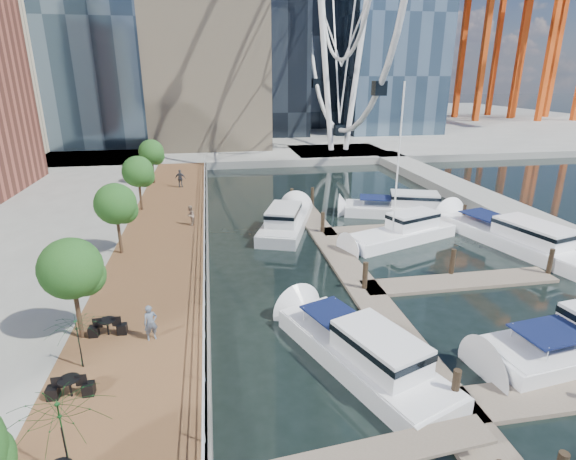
% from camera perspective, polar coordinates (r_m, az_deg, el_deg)
% --- Properties ---
extents(ground, '(520.00, 520.00, 0.00)m').
position_cam_1_polar(ground, '(19.48, 8.94, -18.90)').
color(ground, black).
rests_on(ground, ground).
extents(boardwalk, '(6.00, 60.00, 1.00)m').
position_cam_1_polar(boardwalk, '(31.76, -15.70, -2.70)').
color(boardwalk, brown).
rests_on(boardwalk, ground).
extents(seawall, '(0.25, 60.00, 1.00)m').
position_cam_1_polar(seawall, '(31.56, -10.28, -2.41)').
color(seawall, '#595954').
rests_on(seawall, ground).
extents(land_far, '(200.00, 114.00, 1.00)m').
position_cam_1_polar(land_far, '(117.10, -7.41, 13.41)').
color(land_far, gray).
rests_on(land_far, ground).
extents(breakwater, '(4.00, 60.00, 1.00)m').
position_cam_1_polar(breakwater, '(44.29, 25.60, 2.28)').
color(breakwater, gray).
rests_on(breakwater, ground).
extents(pier, '(14.00, 12.00, 1.00)m').
position_cam_1_polar(pier, '(70.13, 6.40, 9.66)').
color(pier, gray).
rests_on(pier, ground).
extents(railing, '(0.10, 60.00, 1.05)m').
position_cam_1_polar(railing, '(31.21, -10.57, -0.67)').
color(railing, white).
rests_on(railing, boardwalk).
extents(floating_docks, '(16.00, 34.00, 2.60)m').
position_cam_1_polar(floating_docks, '(30.09, 17.44, -4.13)').
color(floating_docks, '#6D6051').
rests_on(floating_docks, ground).
extents(port_cranes, '(40.00, 52.00, 38.00)m').
position_cam_1_polar(port_cranes, '(132.38, 25.42, 20.95)').
color(port_cranes, '#D84C14').
rests_on(port_cranes, ground).
extents(street_trees, '(2.60, 42.60, 4.60)m').
position_cam_1_polar(street_trees, '(30.02, -21.07, 3.10)').
color(street_trees, '#3F2B1C').
rests_on(street_trees, ground).
extents(cafe_tables, '(2.50, 13.70, 0.74)m').
position_cam_1_polar(cafe_tables, '(17.04, -26.35, -21.51)').
color(cafe_tables, black).
rests_on(cafe_tables, ground).
extents(pedestrian_near, '(0.68, 0.55, 1.60)m').
position_cam_1_polar(pedestrian_near, '(20.63, -17.05, -11.20)').
color(pedestrian_near, '#515C6C').
rests_on(pedestrian_near, boardwalk).
extents(pedestrian_mid, '(0.76, 0.88, 1.54)m').
position_cam_1_polar(pedestrian_mid, '(34.97, -12.30, 1.81)').
color(pedestrian_mid, gray).
rests_on(pedestrian_mid, boardwalk).
extents(pedestrian_far, '(1.14, 0.64, 1.83)m').
position_cam_1_polar(pedestrian_far, '(47.25, -13.51, 6.39)').
color(pedestrian_far, '#353843').
rests_on(pedestrian_far, boardwalk).
extents(moored_yachts, '(22.43, 34.83, 11.50)m').
position_cam_1_polar(moored_yachts, '(32.90, 15.99, -2.89)').
color(moored_yachts, white).
rests_on(moored_yachts, ground).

